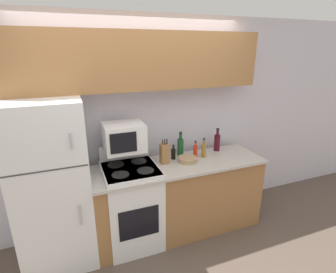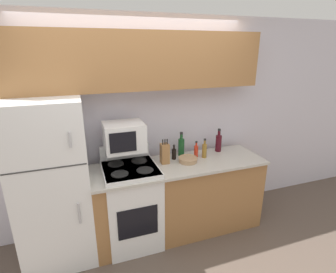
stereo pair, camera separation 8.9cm
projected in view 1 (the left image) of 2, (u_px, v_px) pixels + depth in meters
The scene contains 14 objects.
ground_plane at pixel (160, 252), 2.95m from camera, with size 12.00×12.00×0.00m, color brown.
wall_back at pixel (139, 127), 3.18m from camera, with size 8.00×0.05×2.55m.
lower_cabinets at pixel (179, 197), 3.19m from camera, with size 2.02×0.63×0.92m.
refrigerator at pixel (53, 185), 2.62m from camera, with size 0.70×0.71×1.75m.
upper_cabinets at pixel (141, 61), 2.77m from camera, with size 2.73×0.30×0.60m.
stove at pixel (132, 205), 2.97m from camera, with size 0.59×0.62×1.12m.
microwave at pixel (124, 137), 2.81m from camera, with size 0.43×0.36×0.30m.
knife_block at pixel (165, 153), 3.00m from camera, with size 0.09×0.09×0.29m.
bowl at pixel (188, 159), 3.06m from camera, with size 0.22×0.22×0.06m.
bottle_hot_sauce at pixel (195, 150), 3.20m from camera, with size 0.05×0.05×0.20m.
bottle_vinegar at pixel (204, 150), 3.18m from camera, with size 0.06×0.06×0.24m.
bottle_soy_sauce at pixel (173, 153), 3.13m from camera, with size 0.05×0.05×0.18m.
bottle_wine_red at pixel (217, 142), 3.37m from camera, with size 0.08×0.08×0.30m.
bottle_wine_green at pixel (180, 146), 3.22m from camera, with size 0.08×0.08×0.30m.
Camera 1 is at (-0.78, -2.25, 2.18)m, focal length 28.00 mm.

